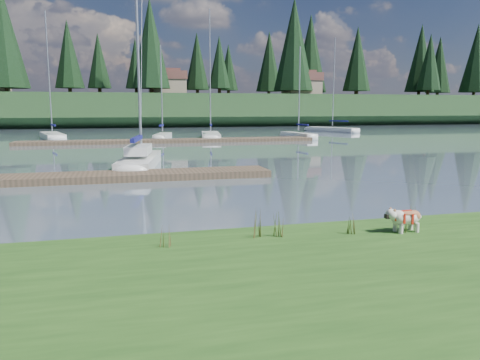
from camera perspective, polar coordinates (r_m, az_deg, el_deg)
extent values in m
plane|color=slate|center=(41.86, -11.08, 4.45)|extent=(200.00, 200.00, 0.00)
cube|color=#2B541B|center=(6.89, 9.30, -16.47)|extent=(60.00, 9.00, 0.35)
cube|color=#1B3419|center=(84.71, -13.01, 8.24)|extent=(200.00, 20.00, 5.00)
cylinder|color=silver|center=(10.95, 19.03, -5.66)|extent=(0.10, 0.10, 0.21)
cylinder|color=silver|center=(11.11, 18.40, -5.41)|extent=(0.10, 0.10, 0.21)
cylinder|color=silver|center=(11.19, 20.75, -5.43)|extent=(0.10, 0.10, 0.21)
cylinder|color=silver|center=(11.35, 20.11, -5.20)|extent=(0.10, 0.10, 0.21)
ellipsoid|color=silver|center=(11.11, 19.68, -4.33)|extent=(0.70, 0.37, 0.32)
ellipsoid|color=#A8643F|center=(11.08, 19.71, -3.80)|extent=(0.49, 0.34, 0.11)
ellipsoid|color=silver|center=(10.84, 17.94, -3.99)|extent=(0.25, 0.26, 0.24)
cube|color=black|center=(10.79, 17.48, -4.25)|extent=(0.08, 0.12, 0.09)
cube|color=silver|center=(25.04, -12.09, 2.05)|extent=(2.76, 7.24, 0.70)
ellipsoid|color=silver|center=(28.53, -11.23, 2.89)|extent=(1.84, 2.16, 0.70)
cylinder|color=silver|center=(25.69, -12.35, 15.49)|extent=(0.14, 0.14, 10.71)
cube|color=navy|center=(23.89, -12.50, 4.93)|extent=(0.73, 3.20, 0.20)
cube|color=silver|center=(24.57, -12.26, 3.63)|extent=(1.54, 2.72, 0.45)
cube|color=#4C3D2C|center=(20.93, -18.35, 0.29)|extent=(16.00, 2.00, 0.30)
cube|color=#4C3D2C|center=(42.02, -8.35, 4.74)|extent=(26.00, 2.20, 0.30)
cube|color=silver|center=(50.00, -21.88, 4.93)|extent=(3.32, 7.47, 0.70)
ellipsoid|color=silver|center=(53.61, -22.33, 5.13)|extent=(2.01, 2.30, 0.70)
cylinder|color=silver|center=(50.03, -22.30, 12.10)|extent=(0.12, 0.12, 11.38)
cube|color=navy|center=(48.96, -21.83, 6.25)|extent=(0.88, 2.86, 0.20)
cube|color=silver|center=(46.02, -9.40, 5.16)|extent=(2.32, 5.28, 0.70)
ellipsoid|color=silver|center=(48.56, -8.98, 5.36)|extent=(1.42, 1.62, 0.70)
cylinder|color=silver|center=(45.96, -9.55, 10.92)|extent=(0.12, 0.12, 8.09)
cube|color=navy|center=(45.26, -9.57, 6.59)|extent=(0.67, 2.04, 0.20)
cube|color=silver|center=(46.89, -3.60, 5.33)|extent=(2.94, 7.74, 0.70)
ellipsoid|color=silver|center=(50.66, -3.72, 5.59)|extent=(1.97, 2.30, 0.70)
cylinder|color=silver|center=(46.93, -3.68, 13.14)|extent=(0.12, 0.12, 11.62)
cube|color=navy|center=(45.81, -3.58, 6.72)|extent=(0.69, 3.00, 0.20)
cube|color=silver|center=(47.57, 7.14, 5.33)|extent=(2.03, 5.42, 0.70)
ellipsoid|color=silver|center=(49.85, 5.57, 5.51)|extent=(1.37, 1.61, 0.70)
cylinder|color=silver|center=(47.51, 7.25, 10.95)|extent=(0.12, 0.12, 8.17)
cube|color=navy|center=(46.89, 7.62, 6.71)|extent=(0.53, 2.11, 0.20)
cube|color=silver|center=(60.82, 11.19, 5.99)|extent=(4.53, 7.24, 0.70)
ellipsoid|color=silver|center=(63.17, 8.64, 6.15)|extent=(2.26, 2.45, 0.70)
cylinder|color=silver|center=(60.83, 11.36, 11.61)|extent=(0.12, 0.12, 10.78)
cube|color=navy|center=(60.15, 11.95, 7.06)|extent=(1.39, 2.69, 0.20)
cone|color=#475B23|center=(10.03, 1.75, -5.24)|extent=(0.03, 0.03, 0.63)
cone|color=brown|center=(10.01, 2.47, -5.64)|extent=(0.03, 0.03, 0.50)
cone|color=#475B23|center=(10.07, 2.04, -5.00)|extent=(0.03, 0.03, 0.69)
cone|color=brown|center=(10.06, 2.57, -5.75)|extent=(0.03, 0.03, 0.44)
cone|color=#475B23|center=(9.97, 1.99, -5.52)|extent=(0.03, 0.03, 0.56)
cone|color=#475B23|center=(10.10, 4.37, -5.43)|extent=(0.03, 0.03, 0.54)
cone|color=brown|center=(10.08, 5.09, -5.77)|extent=(0.03, 0.03, 0.43)
cone|color=#475B23|center=(10.14, 4.63, -5.21)|extent=(0.03, 0.03, 0.59)
cone|color=brown|center=(10.13, 5.17, -5.85)|extent=(0.03, 0.03, 0.38)
cone|color=#475B23|center=(10.04, 4.62, -5.68)|extent=(0.03, 0.03, 0.48)
cone|color=#475B23|center=(11.06, 19.05, -4.48)|extent=(0.03, 0.03, 0.59)
cone|color=brown|center=(11.07, 19.71, -4.81)|extent=(0.03, 0.03, 0.48)
cone|color=#475B23|center=(11.11, 19.23, -4.28)|extent=(0.03, 0.03, 0.65)
cone|color=brown|center=(11.13, 19.72, -4.91)|extent=(0.03, 0.03, 0.42)
cone|color=#475B23|center=(11.01, 19.36, -4.72)|extent=(0.03, 0.03, 0.53)
cone|color=#475B23|center=(9.54, -9.42, -6.65)|extent=(0.03, 0.03, 0.45)
cone|color=brown|center=(9.49, -8.71, -6.99)|extent=(0.03, 0.03, 0.36)
cone|color=#475B23|center=(9.56, -9.08, -6.46)|extent=(0.03, 0.03, 0.50)
cone|color=brown|center=(9.54, -8.55, -7.05)|extent=(0.03, 0.03, 0.32)
cone|color=#475B23|center=(9.47, -9.25, -6.91)|extent=(0.03, 0.03, 0.41)
cone|color=#475B23|center=(10.54, 13.22, -5.23)|extent=(0.03, 0.03, 0.47)
cone|color=brown|center=(10.54, 13.92, -5.52)|extent=(0.03, 0.03, 0.37)
cone|color=#475B23|center=(10.58, 13.44, -5.05)|extent=(0.03, 0.03, 0.51)
cone|color=brown|center=(10.59, 13.96, -5.57)|extent=(0.03, 0.03, 0.33)
cone|color=#475B23|center=(10.48, 13.52, -5.45)|extent=(0.03, 0.03, 0.42)
cone|color=#475B23|center=(11.85, 20.01, -3.93)|extent=(0.03, 0.03, 0.48)
cone|color=brown|center=(11.87, 20.63, -4.19)|extent=(0.03, 0.03, 0.39)
cone|color=#475B23|center=(11.90, 20.18, -3.77)|extent=(0.03, 0.03, 0.53)
cone|color=brown|center=(11.92, 20.63, -4.25)|extent=(0.03, 0.03, 0.34)
cone|color=#475B23|center=(11.80, 20.31, -4.12)|extent=(0.03, 0.03, 0.44)
cube|color=#33281C|center=(10.83, -0.23, -7.42)|extent=(60.00, 0.50, 0.14)
cylinder|color=#382619|center=(84.04, -20.01, 10.25)|extent=(0.60, 0.60, 1.80)
cone|color=black|center=(84.44, -20.22, 14.22)|extent=(4.84, 4.84, 11.00)
cylinder|color=#382619|center=(77.92, -10.69, 10.78)|extent=(0.60, 0.60, 1.80)
cone|color=black|center=(78.51, -10.85, 16.03)|extent=(6.16, 6.16, 14.00)
cylinder|color=#382619|center=(83.59, -2.51, 10.78)|extent=(0.60, 0.60, 1.80)
cone|color=black|center=(83.90, -2.54, 14.16)|extent=(3.96, 3.96, 9.00)
cylinder|color=#382619|center=(85.38, 6.49, 10.69)|extent=(0.60, 0.60, 1.80)
cone|color=black|center=(86.03, 6.59, 16.09)|extent=(7.04, 7.04, 16.00)
cylinder|color=#382619|center=(93.96, 13.94, 10.32)|extent=(0.60, 0.60, 1.80)
cone|color=black|center=(94.36, 14.09, 14.15)|extent=(5.28, 5.28, 12.00)
cylinder|color=#382619|center=(97.53, 21.91, 9.89)|extent=(0.60, 0.60, 1.80)
cone|color=black|center=(97.85, 22.11, 13.18)|extent=(4.62, 4.62, 10.50)
cylinder|color=#382619|center=(107.98, 26.59, 9.43)|extent=(0.60, 0.60, 1.80)
cone|color=black|center=(108.38, 26.85, 13.11)|extent=(5.94, 5.94, 13.50)
cube|color=gray|center=(83.18, -8.85, 11.04)|extent=(6.00, 5.00, 2.80)
cube|color=brown|center=(83.29, -8.89, 12.48)|extent=(6.30, 5.30, 1.40)
cube|color=brown|center=(83.34, -8.90, 13.03)|extent=(4.20, 3.60, 0.70)
cube|color=gray|center=(87.06, 7.51, 10.97)|extent=(6.00, 5.00, 2.80)
cube|color=brown|center=(87.17, 7.53, 12.35)|extent=(6.30, 5.30, 1.40)
cube|color=brown|center=(87.22, 7.55, 12.87)|extent=(4.20, 3.60, 0.70)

